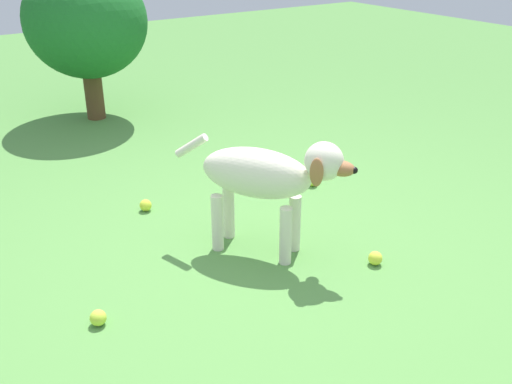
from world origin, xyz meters
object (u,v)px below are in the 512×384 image
object	(u,v)px
dog	(266,177)
tennis_ball_0	(146,205)
tennis_ball_2	(375,258)
tennis_ball_3	(98,318)
tennis_ball_1	(312,181)

from	to	relation	value
dog	tennis_ball_0	world-z (taller)	dog
tennis_ball_0	tennis_ball_2	distance (m)	1.29
tennis_ball_3	dog	bearing A→B (deg)	-83.92
tennis_ball_2	tennis_ball_3	world-z (taller)	same
dog	tennis_ball_0	size ratio (longest dim) A/B	11.45
tennis_ball_1	dog	bearing A→B (deg)	124.82
tennis_ball_2	tennis_ball_0	bearing A→B (deg)	30.35
tennis_ball_0	tennis_ball_3	distance (m)	1.00
tennis_ball_2	tennis_ball_3	xyz separation A→B (m)	(0.29, 1.23, 0.00)
tennis_ball_1	tennis_ball_2	bearing A→B (deg)	159.48
dog	tennis_ball_0	xyz separation A→B (m)	(0.73, 0.30, -0.36)
tennis_ball_0	dog	bearing A→B (deg)	-157.50
dog	tennis_ball_2	bearing A→B (deg)	8.13
dog	tennis_ball_2	distance (m)	0.63
tennis_ball_0	tennis_ball_1	xyz separation A→B (m)	(-0.26, -0.97, 0.00)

